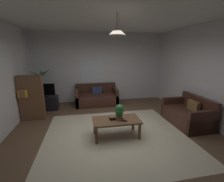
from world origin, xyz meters
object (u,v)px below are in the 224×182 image
object	(u,v)px
book_on_table_2	(113,117)
bookshelf_corner	(31,98)
tv_stand	(45,103)
potted_palm_corner	(42,90)
pendant_lamp	(117,31)
book_on_table_0	(113,119)
remote_on_table_0	(124,121)
couch_right_side	(187,115)
tv	(44,90)
couch_under_window	(97,98)
book_on_table_1	(112,118)
potted_plant_on_table	(119,112)
coffee_table	(116,122)

from	to	relation	value
book_on_table_2	bookshelf_corner	size ratio (longest dim) A/B	0.09
book_on_table_2	tv_stand	xyz separation A→B (m)	(-2.07, 2.32, -0.27)
potted_palm_corner	pendant_lamp	size ratio (longest dim) A/B	3.32
book_on_table_0	remote_on_table_0	bearing A→B (deg)	-26.76
couch_right_side	tv	xyz separation A→B (m)	(-4.37, 2.01, 0.47)
couch_under_window	bookshelf_corner	bearing A→B (deg)	-152.40
bookshelf_corner	pendant_lamp	size ratio (longest dim) A/B	3.01
remote_on_table_0	tv_stand	bearing A→B (deg)	-97.24
book_on_table_1	potted_plant_on_table	xyz separation A→B (m)	(0.17, -0.04, 0.16)
book_on_table_0	potted_palm_corner	bearing A→B (deg)	128.60
tv	potted_plant_on_table	bearing A→B (deg)	-46.34
pendant_lamp	book_on_table_1	bearing A→B (deg)	166.69
book_on_table_2	potted_palm_corner	world-z (taller)	potted_palm_corner
couch_under_window	book_on_table_2	world-z (taller)	couch_under_window
book_on_table_1	tv	size ratio (longest dim) A/B	0.20
potted_plant_on_table	book_on_table_0	bearing A→B (deg)	169.57
remote_on_table_0	coffee_table	bearing A→B (deg)	-86.76
couch_under_window	pendant_lamp	distance (m)	3.43
bookshelf_corner	potted_plant_on_table	bearing A→B (deg)	-32.23
book_on_table_2	potted_palm_corner	size ratio (longest dim) A/B	0.08
coffee_table	tv	world-z (taller)	tv
book_on_table_0	book_on_table_2	xyz separation A→B (m)	(0.00, 0.01, 0.05)
pendant_lamp	remote_on_table_0	bearing A→B (deg)	-36.14
couch_under_window	remote_on_table_0	distance (m)	2.76
tv	bookshelf_corner	world-z (taller)	bookshelf_corner
couch_under_window	couch_right_side	size ratio (longest dim) A/B	1.20
book_on_table_0	pendant_lamp	xyz separation A→B (m)	(0.09, -0.01, 2.03)
couch_right_side	potted_plant_on_table	xyz separation A→B (m)	(-2.14, -0.32, 0.39)
remote_on_table_0	potted_palm_corner	world-z (taller)	potted_palm_corner
potted_plant_on_table	coffee_table	bearing A→B (deg)	164.57
potted_palm_corner	pendant_lamp	bearing A→B (deg)	-50.37
couch_under_window	book_on_table_2	xyz separation A→B (m)	(0.15, -2.59, 0.25)
couch_under_window	pendant_lamp	world-z (taller)	pendant_lamp
remote_on_table_0	pendant_lamp	bearing A→B (deg)	-86.76
couch_under_window	coffee_table	world-z (taller)	couch_under_window
tv_stand	potted_palm_corner	bearing A→B (deg)	110.45
book_on_table_2	potted_plant_on_table	xyz separation A→B (m)	(0.16, -0.03, 0.14)
coffee_table	potted_plant_on_table	size ratio (longest dim) A/B	3.00
book_on_table_2	pendant_lamp	bearing A→B (deg)	-9.83
book_on_table_1	coffee_table	bearing A→B (deg)	-13.31
couch_under_window	potted_plant_on_table	bearing A→B (deg)	-83.19
coffee_table	pendant_lamp	xyz separation A→B (m)	(-0.00, 0.00, 2.12)
potted_plant_on_table	bookshelf_corner	world-z (taller)	bookshelf_corner
bookshelf_corner	tv_stand	bearing A→B (deg)	77.46
book_on_table_1	book_on_table_2	size ratio (longest dim) A/B	1.25
couch_right_side	bookshelf_corner	distance (m)	4.73
potted_palm_corner	pendant_lamp	distance (m)	4.11
book_on_table_1	tv_stand	distance (m)	3.11
book_on_table_1	couch_right_side	bearing A→B (deg)	6.97
couch_right_side	coffee_table	distance (m)	2.23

